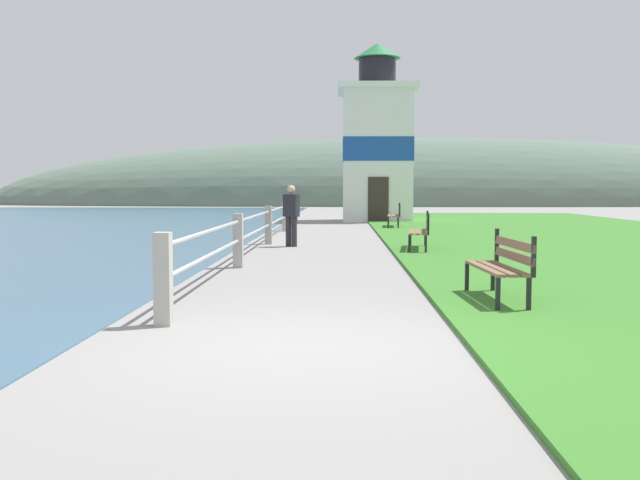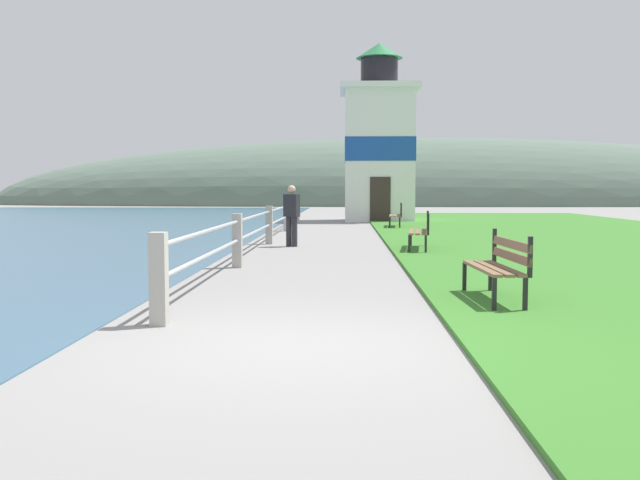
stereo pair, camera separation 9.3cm
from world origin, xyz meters
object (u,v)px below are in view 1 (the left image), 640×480
lighthouse (377,145)px  person_strolling (291,213)px  park_bench_far (396,214)px  park_bench_midway (422,229)px  park_bench_near (502,263)px

lighthouse → person_strolling: bearing=-101.4°
lighthouse → park_bench_far: bearing=-85.9°
park_bench_midway → park_bench_far: same height
person_strolling → park_bench_midway: bearing=-84.5°
park_bench_near → lighthouse: (-0.45, 23.59, 2.94)m
park_bench_midway → person_strolling: size_ratio=1.27×
park_bench_far → person_strolling: size_ratio=1.25×
park_bench_near → park_bench_midway: size_ratio=0.85×
park_bench_midway → park_bench_far: bearing=-84.5°
park_bench_near → person_strolling: 9.66m
park_bench_midway → lighthouse: 16.11m
park_bench_midway → person_strolling: person_strolling is taller
park_bench_near → park_bench_midway: same height
person_strolling → park_bench_near: bearing=-132.0°
park_bench_midway → park_bench_near: bearing=97.6°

